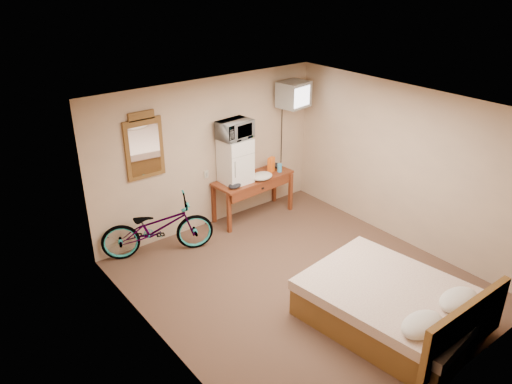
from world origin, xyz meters
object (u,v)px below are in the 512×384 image
at_px(desk, 254,183).
at_px(bed, 396,307).
at_px(microwave, 235,130).
at_px(wall_mirror, 144,146).
at_px(crt_television, 294,94).
at_px(blue_cup, 280,168).
at_px(bicycle, 158,227).
at_px(mini_fridge, 235,160).

relative_size(desk, bed, 0.67).
bearing_deg(microwave, wall_mirror, 165.29).
bearing_deg(crt_television, microwave, 178.24).
xyz_separation_m(microwave, blue_cup, (0.86, -0.13, -0.84)).
bearing_deg(wall_mirror, bicycle, -101.12).
height_order(wall_mirror, bed, wall_mirror).
bearing_deg(crt_television, wall_mirror, 174.69).
height_order(wall_mirror, bicycle, wall_mirror).
xyz_separation_m(mini_fridge, blue_cup, (0.86, -0.12, -0.31)).
height_order(crt_television, wall_mirror, crt_television).
height_order(microwave, crt_television, crt_television).
xyz_separation_m(crt_television, bicycle, (-2.77, -0.07, -1.61)).
bearing_deg(crt_television, blue_cup, -166.11).
bearing_deg(microwave, desk, -16.32).
relative_size(crt_television, bed, 0.28).
bearing_deg(desk, bed, -97.13).
relative_size(microwave, blue_cup, 3.73).
distance_m(mini_fridge, bicycle, 1.70).
distance_m(wall_mirror, bicycle, 1.24).
distance_m(mini_fridge, bed, 3.53).
bearing_deg(microwave, bed, -97.70).
height_order(blue_cup, bed, bed).
xyz_separation_m(wall_mirror, bicycle, (-0.06, -0.32, -1.20)).
xyz_separation_m(desk, blue_cup, (0.51, -0.06, 0.19)).
relative_size(mini_fridge, microwave, 1.39).
distance_m(desk, blue_cup, 0.55).
bearing_deg(desk, mini_fridge, 170.24).
bearing_deg(mini_fridge, crt_television, -1.75).
distance_m(crt_television, bed, 4.04).
relative_size(blue_cup, wall_mirror, 0.14).
bearing_deg(desk, bicycle, -178.54).
height_order(desk, mini_fridge, mini_fridge).
distance_m(mini_fridge, microwave, 0.53).
xyz_separation_m(blue_cup, bicycle, (-2.41, 0.02, -0.38)).
bearing_deg(microwave, crt_television, -8.29).
height_order(microwave, blue_cup, microwave).
bearing_deg(wall_mirror, blue_cup, -8.21).
bearing_deg(bed, wall_mirror, 111.27).
xyz_separation_m(mini_fridge, microwave, (0.00, 0.00, 0.53)).
relative_size(wall_mirror, bed, 0.46).
xyz_separation_m(mini_fridge, wall_mirror, (-1.49, 0.21, 0.52)).
height_order(desk, microwave, microwave).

